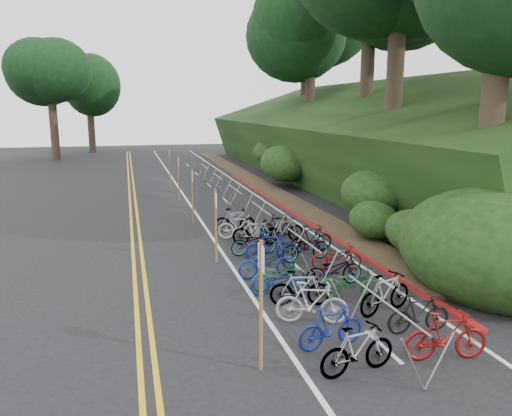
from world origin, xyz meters
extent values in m
plane|color=black|center=(0.00, 0.00, 0.00)|extent=(120.00, 120.00, 0.00)
cube|color=gold|center=(-2.15, 10.00, 0.00)|extent=(0.12, 80.00, 0.01)
cube|color=gold|center=(-1.85, 10.00, 0.00)|extent=(0.12, 80.00, 0.01)
cube|color=silver|center=(1.00, 10.00, 0.00)|extent=(0.12, 80.00, 0.01)
cube|color=silver|center=(5.20, 10.00, 0.00)|extent=(0.12, 80.00, 0.01)
cube|color=silver|center=(3.10, -2.00, 0.00)|extent=(0.10, 1.60, 0.01)
cube|color=silver|center=(3.10, 4.00, 0.00)|extent=(0.10, 1.60, 0.01)
cube|color=silver|center=(3.10, 10.00, 0.00)|extent=(0.10, 1.60, 0.01)
cube|color=silver|center=(3.10, 16.00, 0.00)|extent=(0.10, 1.60, 0.01)
cube|color=silver|center=(3.10, 22.00, 0.00)|extent=(0.10, 1.60, 0.01)
cube|color=silver|center=(3.10, 28.00, 0.00)|extent=(0.10, 1.60, 0.01)
cube|color=silver|center=(3.10, 34.00, 0.00)|extent=(0.10, 1.60, 0.01)
cube|color=maroon|center=(5.70, 12.00, 0.05)|extent=(0.25, 28.00, 0.10)
cube|color=black|center=(13.50, 22.00, 2.80)|extent=(12.32, 44.00, 9.11)
cube|color=#382819|center=(6.40, 22.00, 0.08)|extent=(1.40, 44.00, 0.16)
ellipsoid|color=#284C19|center=(7.20, 3.00, 1.04)|extent=(2.00, 2.80, 1.60)
ellipsoid|color=#284C19|center=(8.00, 8.00, 1.55)|extent=(2.60, 3.64, 2.08)
ellipsoid|color=#284C19|center=(9.20, 14.00, 1.99)|extent=(2.20, 3.08, 1.76)
ellipsoid|color=#284C19|center=(7.80, 20.00, 1.56)|extent=(3.00, 4.20, 2.40)
ellipsoid|color=#284C19|center=(8.50, 26.00, 1.73)|extent=(2.40, 3.36, 1.92)
ellipsoid|color=#284C19|center=(9.80, 30.00, 2.41)|extent=(2.80, 3.92, 2.24)
ellipsoid|color=#284C19|center=(7.00, 6.00, 0.90)|extent=(1.80, 2.52, 1.44)
ellipsoid|color=#284C19|center=(10.00, 18.00, 2.60)|extent=(3.20, 4.48, 2.56)
ellipsoid|color=black|center=(8.00, 0.50, 1.21)|extent=(5.28, 6.16, 3.52)
cylinder|color=#2D2319|center=(9.50, 3.00, 4.07)|extent=(0.81, 0.81, 5.74)
cylinder|color=#2D2319|center=(12.00, 6.00, 6.33)|extent=(0.88, 0.88, 7.07)
cylinder|color=#2D2319|center=(11.00, 12.00, 5.81)|extent=(0.85, 0.85, 6.63)
cylinder|color=#2D2319|center=(13.50, 20.00, 6.96)|extent=(0.90, 0.90, 7.51)
cylinder|color=#2D2319|center=(12.50, 28.00, 5.89)|extent=(0.83, 0.83, 6.19)
ellipsoid|color=black|center=(12.50, 28.00, 11.46)|extent=(8.25, 8.25, 7.83)
cylinder|color=#2D2319|center=(15.00, 36.00, 7.03)|extent=(0.88, 0.88, 7.07)
ellipsoid|color=black|center=(15.00, 36.00, 13.51)|extent=(9.82, 9.82, 9.33)
cylinder|color=#2D2319|center=(-9.00, 42.00, 2.87)|extent=(0.81, 0.81, 5.74)
ellipsoid|color=black|center=(-9.00, 42.00, 8.10)|extent=(7.85, 7.85, 7.46)
cylinder|color=#2D2319|center=(-6.00, 50.00, 2.65)|extent=(0.78, 0.78, 5.30)
ellipsoid|color=black|center=(-6.00, 50.00, 7.36)|extent=(6.87, 6.87, 6.53)
cylinder|color=gray|center=(2.98, -2.15, 1.13)|extent=(0.05, 3.43, 0.05)
cylinder|color=gray|center=(2.70, -3.77, 0.56)|extent=(0.57, 0.04, 1.11)
cylinder|color=gray|center=(3.26, -3.77, 0.56)|extent=(0.57, 0.04, 1.11)
cylinder|color=gray|center=(2.70, -0.53, 0.56)|extent=(0.57, 0.04, 1.11)
cylinder|color=gray|center=(3.26, -0.53, 0.56)|extent=(0.57, 0.04, 1.11)
cylinder|color=gray|center=(3.00, 3.00, 1.15)|extent=(0.05, 3.00, 0.05)
cylinder|color=gray|center=(2.72, 1.60, 0.57)|extent=(0.58, 0.04, 1.13)
cylinder|color=gray|center=(3.28, 1.60, 0.57)|extent=(0.58, 0.04, 1.13)
cylinder|color=gray|center=(2.72, 4.40, 0.57)|extent=(0.58, 0.04, 1.13)
cylinder|color=gray|center=(3.28, 4.40, 0.57)|extent=(0.58, 0.04, 1.13)
cylinder|color=gray|center=(3.00, 8.00, 1.15)|extent=(0.05, 3.00, 0.05)
cylinder|color=gray|center=(2.72, 6.60, 0.57)|extent=(0.58, 0.04, 1.13)
cylinder|color=gray|center=(3.28, 6.60, 0.57)|extent=(0.58, 0.04, 1.13)
cylinder|color=gray|center=(2.72, 9.40, 0.57)|extent=(0.58, 0.04, 1.13)
cylinder|color=gray|center=(3.28, 9.40, 0.57)|extent=(0.58, 0.04, 1.13)
cylinder|color=gray|center=(3.00, 13.00, 1.15)|extent=(0.05, 3.00, 0.05)
cylinder|color=gray|center=(2.72, 11.60, 0.57)|extent=(0.58, 0.04, 1.13)
cylinder|color=gray|center=(3.28, 11.60, 0.57)|extent=(0.58, 0.04, 1.13)
cylinder|color=gray|center=(2.72, 14.40, 0.57)|extent=(0.58, 0.04, 1.13)
cylinder|color=gray|center=(3.28, 14.40, 0.57)|extent=(0.58, 0.04, 1.13)
cylinder|color=gray|center=(3.00, 18.00, 1.15)|extent=(0.05, 3.00, 0.05)
cylinder|color=gray|center=(2.72, 16.60, 0.57)|extent=(0.58, 0.04, 1.13)
cylinder|color=gray|center=(3.28, 16.60, 0.57)|extent=(0.58, 0.04, 1.13)
cylinder|color=gray|center=(2.72, 19.40, 0.57)|extent=(0.58, 0.04, 1.13)
cylinder|color=gray|center=(3.28, 19.40, 0.57)|extent=(0.58, 0.04, 1.13)
cylinder|color=gray|center=(3.00, 23.00, 1.15)|extent=(0.05, 3.00, 0.05)
cylinder|color=gray|center=(2.72, 21.60, 0.57)|extent=(0.58, 0.04, 1.13)
cylinder|color=gray|center=(3.28, 21.60, 0.57)|extent=(0.58, 0.04, 1.13)
cylinder|color=gray|center=(2.72, 24.40, 0.57)|extent=(0.58, 0.04, 1.13)
cylinder|color=gray|center=(3.28, 24.40, 0.57)|extent=(0.58, 0.04, 1.13)
cylinder|color=brown|center=(0.22, -2.27, 1.35)|extent=(0.08, 0.08, 2.71)
cube|color=silver|center=(0.22, -2.27, 2.36)|extent=(0.02, 0.40, 0.50)
cylinder|color=brown|center=(0.60, 5.00, 1.25)|extent=(0.08, 0.08, 2.50)
cube|color=silver|center=(0.60, 5.00, 2.15)|extent=(0.02, 0.40, 0.50)
cylinder|color=brown|center=(0.60, 11.00, 1.25)|extent=(0.08, 0.08, 2.50)
cube|color=silver|center=(0.60, 11.00, 2.15)|extent=(0.02, 0.40, 0.50)
cylinder|color=brown|center=(0.60, 17.00, 1.25)|extent=(0.08, 0.08, 2.50)
cube|color=silver|center=(0.60, 17.00, 2.15)|extent=(0.02, 0.40, 0.50)
cylinder|color=brown|center=(0.60, 23.00, 1.25)|extent=(0.08, 0.08, 2.50)
cube|color=silver|center=(0.60, 23.00, 2.15)|extent=(0.02, 0.40, 0.50)
imported|color=navy|center=(1.73, 1.46, 0.41)|extent=(0.99, 1.65, 0.82)
imported|color=slate|center=(2.02, -2.89, 0.52)|extent=(0.76, 1.77, 1.03)
imported|color=maroon|center=(4.05, -2.85, 0.54)|extent=(0.78, 1.85, 1.07)
imported|color=navy|center=(1.94, -1.75, 0.48)|extent=(0.69, 1.66, 0.97)
imported|color=black|center=(4.23, -1.56, 0.48)|extent=(0.50, 1.60, 0.95)
imported|color=#9E9EA3|center=(1.99, -0.46, 0.53)|extent=(1.07, 1.84, 1.07)
imported|color=slate|center=(4.03, -0.34, 0.54)|extent=(1.06, 1.85, 1.07)
imported|color=slate|center=(2.09, 0.66, 0.49)|extent=(0.79, 1.69, 0.98)
imported|color=#144C1E|center=(3.62, 0.82, 0.44)|extent=(1.10, 1.76, 0.87)
imported|color=#144C1E|center=(1.89, 1.97, 0.44)|extent=(0.79, 1.75, 0.89)
imported|color=slate|center=(3.55, 1.85, 0.49)|extent=(0.84, 1.91, 0.97)
imported|color=navy|center=(1.84, 3.07, 0.48)|extent=(0.72, 1.86, 0.97)
imported|color=maroon|center=(4.24, 3.22, 0.43)|extent=(0.89, 1.73, 0.87)
imported|color=navy|center=(2.40, 4.61, 0.53)|extent=(0.70, 1.81, 1.06)
imported|color=slate|center=(3.61, 4.42, 0.48)|extent=(0.94, 1.89, 0.95)
imported|color=slate|center=(2.07, 5.55, 0.45)|extent=(0.70, 1.74, 0.90)
imported|color=black|center=(4.17, 5.36, 0.50)|extent=(0.62, 1.71, 1.01)
imported|color=slate|center=(2.40, 6.71, 0.52)|extent=(0.99, 1.81, 1.05)
imported|color=slate|center=(3.60, 6.85, 0.51)|extent=(0.72, 1.74, 1.01)
imported|color=#9E9EA3|center=(2.01, 7.72, 0.51)|extent=(1.00, 1.77, 1.03)
imported|color=black|center=(3.63, 7.74, 0.47)|extent=(0.63, 1.61, 0.94)
imported|color=slate|center=(2.08, 8.86, 0.52)|extent=(0.66, 1.77, 1.04)
camera|label=1|loc=(-2.20, -11.17, 5.21)|focal=35.00mm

